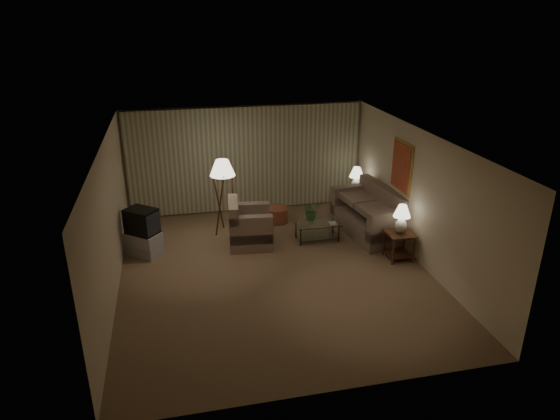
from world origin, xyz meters
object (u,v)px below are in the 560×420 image
object	(u,v)px
side_table_far	(355,199)
ottoman	(277,215)
table_lamp_near	(402,217)
floor_lamp	(224,195)
sofa	(368,216)
side_table_near	(399,241)
tv_cabinet	(144,244)
table_lamp_far	(356,177)
vase	(311,221)
crt_tv	(142,221)
armchair	(250,227)
coffee_table	(317,229)

from	to	relation	value
side_table_far	ottoman	world-z (taller)	side_table_far
table_lamp_near	floor_lamp	world-z (taller)	floor_lamp
sofa	side_table_near	distance (m)	1.36
tv_cabinet	ottoman	bearing A→B (deg)	58.97
floor_lamp	ottoman	world-z (taller)	floor_lamp
side_table_near	sofa	bearing A→B (deg)	96.34
table_lamp_near	floor_lamp	xyz separation A→B (m)	(-3.39, 2.13, -0.04)
table_lamp_near	table_lamp_far	size ratio (longest dim) A/B	0.97
table_lamp_far	floor_lamp	bearing A→B (deg)	-172.11
side_table_near	vase	distance (m)	1.99
crt_tv	table_lamp_near	bearing A→B (deg)	25.04
table_lamp_far	tv_cabinet	distance (m)	5.39
armchair	coffee_table	bearing A→B (deg)	-88.22
tv_cabinet	crt_tv	bearing A→B (deg)	0.00
coffee_table	ottoman	world-z (taller)	coffee_table
side_table_near	tv_cabinet	xyz separation A→B (m)	(-5.20, 1.36, -0.16)
table_lamp_near	floor_lamp	size ratio (longest dim) A/B	0.35
tv_cabinet	vase	size ratio (longest dim) A/B	5.76
table_lamp_near	ottoman	world-z (taller)	table_lamp_near
armchair	tv_cabinet	world-z (taller)	armchair
armchair	ottoman	distance (m)	1.40
table_lamp_far	ottoman	xyz separation A→B (m)	(-2.07, -0.14, -0.79)
sofa	side_table_near	size ratio (longest dim) A/B	3.73
table_lamp_near	ottoman	xyz separation A→B (m)	(-2.07, 2.46, -0.78)
side_table_near	floor_lamp	xyz separation A→B (m)	(-3.39, 2.13, 0.51)
side_table_far	crt_tv	size ratio (longest dim) A/B	0.78
side_table_near	vase	xyz separation A→B (m)	(-1.55, 1.25, 0.07)
coffee_table	floor_lamp	bearing A→B (deg)	156.18
tv_cabinet	side_table_far	bearing A→B (deg)	53.11
armchair	ottoman	world-z (taller)	armchair
vase	floor_lamp	bearing A→B (deg)	154.48
armchair	floor_lamp	xyz separation A→B (m)	(-0.48, 0.77, 0.51)
crt_tv	floor_lamp	distance (m)	1.97
coffee_table	floor_lamp	world-z (taller)	floor_lamp
side_table_near	tv_cabinet	size ratio (longest dim) A/B	0.72
coffee_table	crt_tv	xyz separation A→B (m)	(-3.80, 0.11, 0.49)
tv_cabinet	crt_tv	distance (m)	0.52
ottoman	floor_lamp	bearing A→B (deg)	-166.14
tv_cabinet	crt_tv	size ratio (longest dim) A/B	1.09
ottoman	coffee_table	bearing A→B (deg)	-60.96
side_table_far	table_lamp_near	world-z (taller)	table_lamp_near
sofa	side_table_near	bearing A→B (deg)	-1.27
tv_cabinet	vase	distance (m)	3.66
sofa	table_lamp_far	world-z (taller)	table_lamp_far
side_table_near	tv_cabinet	bearing A→B (deg)	165.30
side_table_far	tv_cabinet	bearing A→B (deg)	-166.63
side_table_far	table_lamp_far	size ratio (longest dim) A/B	0.96
vase	side_table_far	bearing A→B (deg)	41.04
sofa	floor_lamp	xyz separation A→B (m)	(-3.24, 0.78, 0.48)
armchair	table_lamp_near	xyz separation A→B (m)	(2.91, -1.36, 0.55)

